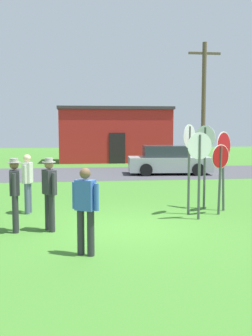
% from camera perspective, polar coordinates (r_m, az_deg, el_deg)
% --- Properties ---
extents(ground_plane, '(80.00, 80.00, 0.00)m').
position_cam_1_polar(ground_plane, '(9.77, -0.33, -8.70)').
color(ground_plane, '#3D7528').
extents(street_asphalt, '(60.00, 6.40, 0.01)m').
position_cam_1_polar(street_asphalt, '(21.47, -4.22, -0.75)').
color(street_asphalt, '#424247').
rests_on(street_asphalt, ground).
extents(building_background, '(8.04, 3.98, 3.91)m').
position_cam_1_polar(building_background, '(29.02, -1.69, 4.83)').
color(building_background, '#B2231E').
rests_on(building_background, ground).
extents(utility_pole, '(1.80, 0.24, 7.11)m').
position_cam_1_polar(utility_pole, '(22.83, 11.05, 8.92)').
color(utility_pole, brown).
rests_on(utility_pole, ground).
extents(parked_car_on_street, '(4.42, 2.26, 1.51)m').
position_cam_1_polar(parked_car_on_street, '(21.15, 6.07, 1.00)').
color(parked_car_on_street, '#A5A8AD').
rests_on(parked_car_on_street, ground).
extents(stop_sign_tallest, '(0.44, 0.57, 2.51)m').
position_cam_1_polar(stop_sign_tallest, '(12.20, 11.24, 2.18)').
color(stop_sign_tallest, '#474C4C').
rests_on(stop_sign_tallest, ground).
extents(stop_sign_nearest, '(0.65, 0.58, 2.34)m').
position_cam_1_polar(stop_sign_nearest, '(12.00, 13.80, 1.64)').
color(stop_sign_nearest, '#474C4C').
rests_on(stop_sign_nearest, ground).
extents(stop_sign_rear_right, '(0.48, 0.49, 2.54)m').
position_cam_1_polar(stop_sign_rear_right, '(11.28, 9.02, 1.94)').
color(stop_sign_rear_right, '#474C4C').
rests_on(stop_sign_rear_right, ground).
extents(stop_sign_low_front, '(0.62, 0.34, 1.98)m').
position_cam_1_polar(stop_sign_low_front, '(11.42, 13.34, 0.08)').
color(stop_sign_low_front, '#474C4C').
rests_on(stop_sign_low_front, ground).
extents(stop_sign_leaning_right, '(0.70, 0.17, 2.32)m').
position_cam_1_polar(stop_sign_leaning_right, '(10.68, 10.46, 1.04)').
color(stop_sign_leaning_right, '#474C4C').
rests_on(stop_sign_leaning_right, ground).
extents(person_in_dark_shirt, '(0.50, 0.38, 1.69)m').
position_cam_1_polar(person_in_dark_shirt, '(7.65, -5.82, -5.50)').
color(person_in_dark_shirt, '#2D2D33').
rests_on(person_in_dark_shirt, ground).
extents(person_near_signs, '(0.28, 0.56, 1.69)m').
position_cam_1_polar(person_near_signs, '(11.67, -13.90, -1.73)').
color(person_near_signs, '#4C5670').
rests_on(person_near_signs, ground).
extents(person_in_teal, '(0.37, 0.51, 1.74)m').
position_cam_1_polar(person_in_teal, '(9.55, -10.91, -3.10)').
color(person_in_teal, '#2D2D33').
rests_on(person_in_teal, ground).
extents(person_on_left, '(0.32, 0.57, 1.74)m').
position_cam_1_polar(person_on_left, '(9.65, -15.63, -3.12)').
color(person_on_left, '#2D2D33').
rests_on(person_on_left, ground).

